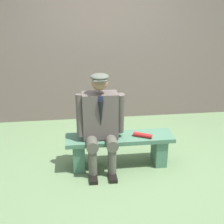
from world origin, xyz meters
name	(u,v)px	position (x,y,z in m)	size (l,w,h in m)	color
ground_plane	(119,165)	(0.00, 0.00, 0.00)	(30.00, 30.00, 0.00)	#5A764D
bench	(120,146)	(0.00, 0.00, 0.29)	(1.43, 0.37, 0.44)	#426B52
seated_man	(100,120)	(0.26, 0.05, 0.70)	(0.61, 0.56, 1.30)	#4F4743
rolled_magazine	(143,135)	(-0.29, 0.06, 0.46)	(0.06, 0.06, 0.25)	#B21E1E
stadium_wall	(105,52)	(0.00, -1.81, 1.20)	(12.00, 0.24, 2.41)	#6E5D56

